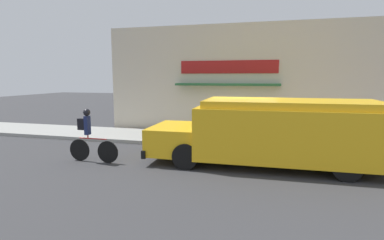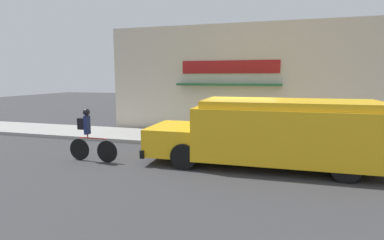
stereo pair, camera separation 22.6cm
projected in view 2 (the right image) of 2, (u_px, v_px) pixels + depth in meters
name	position (u px, v px, depth m)	size (l,w,h in m)	color
ground_plane	(239.00, 151.00, 10.94)	(70.00, 70.00, 0.00)	#38383A
sidewalk	(243.00, 142.00, 12.18)	(28.00, 2.63, 0.15)	#999993
storefront	(248.00, 80.00, 13.39)	(13.38, 0.85, 5.05)	beige
school_bus	(274.00, 132.00, 8.98)	(7.02, 2.87, 2.00)	yellow
cyclist	(89.00, 136.00, 9.52)	(1.72, 0.22, 1.69)	black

